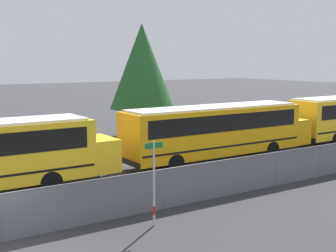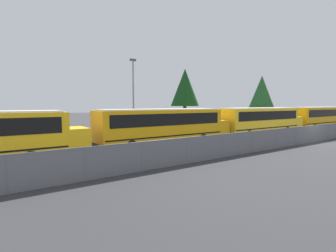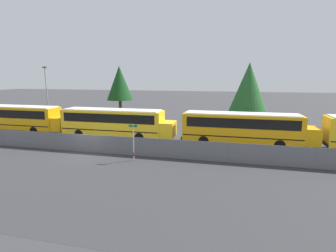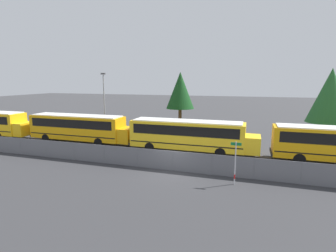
{
  "view_description": "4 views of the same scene",
  "coord_description": "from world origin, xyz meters",
  "px_view_note": "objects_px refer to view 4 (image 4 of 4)",
  "views": [
    {
      "loc": [
        -3.36,
        -14.64,
        5.69
      ],
      "look_at": [
        10.25,
        6.0,
        2.22
      ],
      "focal_mm": 50.0,
      "sensor_mm": 36.0,
      "label": 1
    },
    {
      "loc": [
        -25.03,
        -11.81,
        3.53
      ],
      "look_at": [
        -12.03,
        6.38,
        1.67
      ],
      "focal_mm": 28.0,
      "sensor_mm": 36.0,
      "label": 2
    },
    {
      "loc": [
        12.19,
        -20.16,
        6.62
      ],
      "look_at": [
        6.12,
        4.81,
        1.74
      ],
      "focal_mm": 28.0,
      "sensor_mm": 36.0,
      "label": 3
    },
    {
      "loc": [
        5.63,
        -18.91,
        7.03
      ],
      "look_at": [
        -2.33,
        6.15,
        2.41
      ],
      "focal_mm": 28.0,
      "sensor_mm": 36.0,
      "label": 4
    }
  ],
  "objects_px": {
    "school_bus_2": "(79,126)",
    "school_bus_3": "(189,134)",
    "tree_0": "(180,91)",
    "tree_1": "(330,96)",
    "street_sign": "(235,162)",
    "light_pole": "(104,101)"
  },
  "relations": [
    {
      "from": "street_sign",
      "to": "tree_1",
      "type": "xyz_separation_m",
      "value": [
        9.45,
        16.94,
        3.68
      ]
    },
    {
      "from": "tree_0",
      "to": "tree_1",
      "type": "relative_size",
      "value": 0.96
    },
    {
      "from": "tree_0",
      "to": "school_bus_3",
      "type": "bearing_deg",
      "value": -69.71
    },
    {
      "from": "school_bus_3",
      "to": "light_pole",
      "type": "distance_m",
      "value": 14.21
    },
    {
      "from": "street_sign",
      "to": "tree_0",
      "type": "relative_size",
      "value": 0.37
    },
    {
      "from": "light_pole",
      "to": "tree_1",
      "type": "relative_size",
      "value": 0.94
    },
    {
      "from": "school_bus_2",
      "to": "tree_1",
      "type": "height_order",
      "value": "tree_1"
    },
    {
      "from": "tree_0",
      "to": "tree_1",
      "type": "distance_m",
      "value": 17.65
    },
    {
      "from": "school_bus_2",
      "to": "tree_1",
      "type": "xyz_separation_m",
      "value": [
        27.02,
        9.8,
        3.38
      ]
    },
    {
      "from": "school_bus_3",
      "to": "street_sign",
      "type": "bearing_deg",
      "value": -55.28
    },
    {
      "from": "school_bus_3",
      "to": "light_pole",
      "type": "height_order",
      "value": "light_pole"
    },
    {
      "from": "tree_0",
      "to": "light_pole",
      "type": "bearing_deg",
      "value": -159.76
    },
    {
      "from": "school_bus_3",
      "to": "school_bus_2",
      "type": "bearing_deg",
      "value": 178.96
    },
    {
      "from": "school_bus_3",
      "to": "light_pole",
      "type": "xyz_separation_m",
      "value": [
        -12.76,
        5.73,
        2.47
      ]
    },
    {
      "from": "tree_0",
      "to": "school_bus_2",
      "type": "bearing_deg",
      "value": -136.36
    },
    {
      "from": "school_bus_2",
      "to": "street_sign",
      "type": "bearing_deg",
      "value": -22.12
    },
    {
      "from": "light_pole",
      "to": "tree_1",
      "type": "distance_m",
      "value": 27.35
    },
    {
      "from": "school_bus_2",
      "to": "tree_0",
      "type": "bearing_deg",
      "value": 43.64
    },
    {
      "from": "light_pole",
      "to": "tree_1",
      "type": "bearing_deg",
      "value": 9.04
    },
    {
      "from": "school_bus_2",
      "to": "school_bus_3",
      "type": "height_order",
      "value": "same"
    },
    {
      "from": "school_bus_3",
      "to": "street_sign",
      "type": "relative_size",
      "value": 4.2
    },
    {
      "from": "school_bus_3",
      "to": "tree_0",
      "type": "height_order",
      "value": "tree_0"
    }
  ]
}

